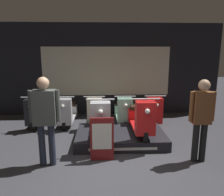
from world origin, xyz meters
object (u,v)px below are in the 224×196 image
scooter_display_left (101,119)px  person_right_browsing (202,116)px  scooter_backrow_4 (150,111)px  scooter_backrow_2 (95,112)px  price_sign_board (102,139)px  scooter_backrow_1 (67,112)px  person_left_browsing (45,114)px  scooter_backrow_0 (39,113)px  scooter_backrow_3 (123,112)px  scooter_display_right (141,118)px

scooter_display_left → person_right_browsing: person_right_browsing is taller
scooter_display_left → scooter_backrow_4: bearing=43.9°
scooter_display_left → person_right_browsing: bearing=-26.4°
scooter_display_left → scooter_backrow_2: 1.55m
price_sign_board → scooter_backrow_1: bearing=114.3°
scooter_backrow_4 → person_left_browsing: bearing=-136.4°
scooter_backrow_1 → person_right_browsing: (3.08, -2.52, 0.61)m
scooter_backrow_1 → scooter_backrow_2: 0.88m
scooter_backrow_0 → person_left_browsing: person_left_browsing is taller
scooter_display_left → scooter_backrow_1: scooter_display_left is taller
scooter_backrow_4 → person_left_browsing: person_left_browsing is taller
scooter_backrow_3 → scooter_display_left: bearing=-114.8°
scooter_display_right → scooter_backrow_2: scooter_display_right is taller
scooter_display_left → scooter_backrow_3: 1.69m
scooter_backrow_1 → scooter_display_right: bearing=-36.6°
scooter_backrow_3 → price_sign_board: (-0.67, -2.39, 0.09)m
scooter_backrow_1 → person_right_browsing: 4.03m
scooter_backrow_0 → scooter_backrow_4: size_ratio=1.00×
scooter_display_left → scooter_display_right: (0.99, 0.00, 0.00)m
scooter_backrow_0 → scooter_backrow_2: (1.75, 0.00, 0.00)m
scooter_backrow_0 → price_sign_board: 3.09m
scooter_display_left → scooter_backrow_0: 2.47m
scooter_display_right → scooter_backrow_4: scooter_display_right is taller
scooter_display_left → scooter_backrow_3: bearing=65.2°
scooter_display_left → scooter_backrow_0: scooter_display_left is taller
person_right_browsing → price_sign_board: 2.07m
scooter_backrow_1 → scooter_backrow_3: (1.75, 0.00, 0.00)m
scooter_display_left → scooter_display_right: size_ratio=1.00×
scooter_display_left → price_sign_board: size_ratio=1.79×
scooter_backrow_2 → person_left_browsing: 2.76m
scooter_backrow_0 → person_left_browsing: (0.86, -2.52, 0.68)m
scooter_backrow_1 → scooter_backrow_3: 1.75m
scooter_backrow_1 → person_left_browsing: size_ratio=0.93×
scooter_backrow_4 → price_sign_board: scooter_backrow_4 is taller
scooter_backrow_3 → scooter_backrow_4: (0.88, 0.00, 0.00)m
scooter_backrow_0 → scooter_backrow_4: (3.51, 0.00, 0.00)m
scooter_backrow_1 → scooter_backrow_4: size_ratio=1.00×
scooter_backrow_1 → price_sign_board: (1.08, -2.39, 0.09)m
scooter_display_right → person_left_browsing: 2.33m
scooter_display_right → person_right_browsing: bearing=-44.1°
scooter_backrow_4 → price_sign_board: (-1.55, -2.39, 0.09)m
person_left_browsing → scooter_backrow_1: bearing=89.7°
scooter_backrow_0 → price_sign_board: size_ratio=1.79×
scooter_display_left → person_right_browsing: (2.03, -1.00, 0.35)m
person_left_browsing → scooter_backrow_2: bearing=70.6°
scooter_display_left → scooter_backrow_2: (-0.18, 1.52, -0.25)m
scooter_backrow_3 → person_right_browsing: 2.91m
scooter_display_right → price_sign_board: scooter_display_right is taller
scooter_display_right → scooter_backrow_0: size_ratio=1.00×
scooter_backrow_0 → scooter_backrow_2: same height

